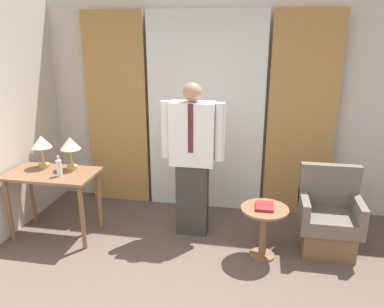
{
  "coord_description": "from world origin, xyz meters",
  "views": [
    {
      "loc": [
        0.69,
        -1.86,
        2.3
      ],
      "look_at": [
        -0.01,
        1.96,
        1.04
      ],
      "focal_mm": 35.0,
      "sensor_mm": 36.0,
      "label": 1
    }
  ],
  "objects_px": {
    "person": "(192,156)",
    "side_table": "(264,224)",
    "table_lamp_left": "(42,144)",
    "table_lamp_right": "(70,145)",
    "book": "(264,206)",
    "desk": "(53,184)",
    "bottle_near_edge": "(59,168)",
    "armchair": "(328,221)"
  },
  "relations": [
    {
      "from": "desk",
      "to": "book",
      "type": "xyz_separation_m",
      "value": [
        2.39,
        -0.01,
        -0.07
      ]
    },
    {
      "from": "desk",
      "to": "side_table",
      "type": "bearing_deg",
      "value": -0.51
    },
    {
      "from": "bottle_near_edge",
      "to": "book",
      "type": "height_order",
      "value": "bottle_near_edge"
    },
    {
      "from": "table_lamp_left",
      "to": "armchair",
      "type": "height_order",
      "value": "table_lamp_left"
    },
    {
      "from": "book",
      "to": "armchair",
      "type": "bearing_deg",
      "value": 20.13
    },
    {
      "from": "bottle_near_edge",
      "to": "armchair",
      "type": "xyz_separation_m",
      "value": [
        2.93,
        0.33,
        -0.54
      ]
    },
    {
      "from": "book",
      "to": "bottle_near_edge",
      "type": "bearing_deg",
      "value": -178.11
    },
    {
      "from": "table_lamp_left",
      "to": "person",
      "type": "distance_m",
      "value": 1.75
    },
    {
      "from": "book",
      "to": "table_lamp_left",
      "type": "bearing_deg",
      "value": 176.34
    },
    {
      "from": "person",
      "to": "book",
      "type": "bearing_deg",
      "value": -24.08
    },
    {
      "from": "table_lamp_right",
      "to": "book",
      "type": "distance_m",
      "value": 2.27
    },
    {
      "from": "table_lamp_left",
      "to": "armchair",
      "type": "xyz_separation_m",
      "value": [
        3.26,
        0.09,
        -0.73
      ]
    },
    {
      "from": "table_lamp_right",
      "to": "person",
      "type": "bearing_deg",
      "value": 8.5
    },
    {
      "from": "person",
      "to": "side_table",
      "type": "distance_m",
      "value": 1.09
    },
    {
      "from": "table_lamp_left",
      "to": "side_table",
      "type": "distance_m",
      "value": 2.67
    },
    {
      "from": "table_lamp_left",
      "to": "side_table",
      "type": "relative_size",
      "value": 0.67
    },
    {
      "from": "side_table",
      "to": "book",
      "type": "distance_m",
      "value": 0.2
    },
    {
      "from": "armchair",
      "to": "book",
      "type": "xyz_separation_m",
      "value": [
        -0.7,
        -0.26,
        0.23
      ]
    },
    {
      "from": "table_lamp_left",
      "to": "bottle_near_edge",
      "type": "xyz_separation_m",
      "value": [
        0.33,
        -0.24,
        -0.19
      ]
    },
    {
      "from": "person",
      "to": "armchair",
      "type": "height_order",
      "value": "person"
    },
    {
      "from": "table_lamp_right",
      "to": "book",
      "type": "bearing_deg",
      "value": -4.25
    },
    {
      "from": "bottle_near_edge",
      "to": "armchair",
      "type": "distance_m",
      "value": 3.0
    },
    {
      "from": "desk",
      "to": "armchair",
      "type": "xyz_separation_m",
      "value": [
        3.08,
        0.24,
        -0.3
      ]
    },
    {
      "from": "person",
      "to": "armchair",
      "type": "distance_m",
      "value": 1.65
    },
    {
      "from": "table_lamp_right",
      "to": "side_table",
      "type": "bearing_deg",
      "value": -4.48
    },
    {
      "from": "book",
      "to": "side_table",
      "type": "bearing_deg",
      "value": -61.83
    },
    {
      "from": "table_lamp_left",
      "to": "table_lamp_right",
      "type": "bearing_deg",
      "value": 0.0
    },
    {
      "from": "bottle_near_edge",
      "to": "side_table",
      "type": "bearing_deg",
      "value": 1.64
    },
    {
      "from": "side_table",
      "to": "armchair",
      "type": "bearing_deg",
      "value": 20.96
    },
    {
      "from": "table_lamp_left",
      "to": "side_table",
      "type": "xyz_separation_m",
      "value": [
        2.57,
        -0.17,
        -0.69
      ]
    },
    {
      "from": "desk",
      "to": "table_lamp_right",
      "type": "distance_m",
      "value": 0.48
    },
    {
      "from": "armchair",
      "to": "book",
      "type": "bearing_deg",
      "value": -159.87
    },
    {
      "from": "bottle_near_edge",
      "to": "side_table",
      "type": "distance_m",
      "value": 2.3
    },
    {
      "from": "table_lamp_right",
      "to": "bottle_near_edge",
      "type": "distance_m",
      "value": 0.3
    },
    {
      "from": "table_lamp_left",
      "to": "armchair",
      "type": "distance_m",
      "value": 3.34
    },
    {
      "from": "table_lamp_right",
      "to": "bottle_near_edge",
      "type": "relative_size",
      "value": 1.62
    },
    {
      "from": "desk",
      "to": "table_lamp_right",
      "type": "relative_size",
      "value": 2.63
    },
    {
      "from": "table_lamp_left",
      "to": "table_lamp_right",
      "type": "distance_m",
      "value": 0.36
    },
    {
      "from": "table_lamp_left",
      "to": "table_lamp_right",
      "type": "relative_size",
      "value": 1.0
    },
    {
      "from": "person",
      "to": "book",
      "type": "xyz_separation_m",
      "value": [
        0.83,
        -0.37,
        -0.38
      ]
    },
    {
      "from": "side_table",
      "to": "desk",
      "type": "bearing_deg",
      "value": 179.49
    },
    {
      "from": "table_lamp_right",
      "to": "side_table",
      "type": "xyz_separation_m",
      "value": [
        2.21,
        -0.17,
        -0.69
      ]
    }
  ]
}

